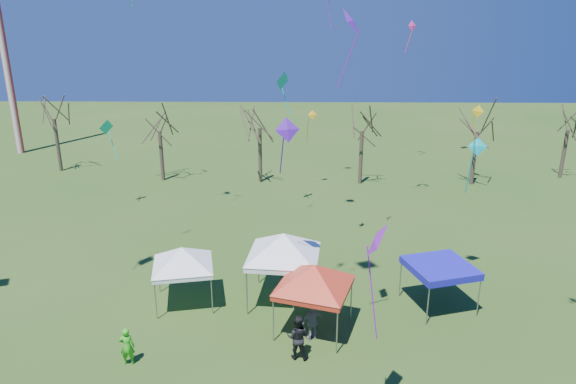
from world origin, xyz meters
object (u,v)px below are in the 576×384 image
object	(u,v)px
tree_4	(479,112)
person_dark	(298,337)
tent_blue	(440,268)
tree_3	(363,111)
tent_white_mid	(284,238)
radio_mast	(0,27)
tent_red	(314,269)
tree_2	(259,108)
tree_5	(571,112)
person_grey	(312,321)
tree_1	(158,113)
tree_0	(51,99)
person_green	(127,346)
tent_white_west	(182,251)

from	to	relation	value
tree_4	person_dark	world-z (taller)	tree_4
tree_4	tent_blue	size ratio (longest dim) A/B	2.27
tree_3	tent_white_mid	xyz separation A→B (m)	(-5.88, -19.21, -2.81)
radio_mast	tree_4	world-z (taller)	radio_mast
tent_red	tree_2	bearing A→B (deg)	100.00
tree_5	person_grey	world-z (taller)	tree_5
tree_1	tree_0	bearing A→B (deg)	164.82
person_dark	tree_2	bearing A→B (deg)	-73.22
tree_0	person_green	xyz separation A→B (m)	(14.97, -27.62, -5.69)
tree_1	tree_5	xyz separation A→B (m)	(34.49, 1.42, -0.06)
tree_5	radio_mast	bearing A→B (deg)	171.28
tent_blue	radio_mast	bearing A→B (deg)	140.14
person_grey	person_green	bearing A→B (deg)	-14.18
tent_white_west	tree_0	bearing A→B (deg)	125.33
tent_white_west	tent_white_mid	xyz separation A→B (m)	(4.77, 0.36, 0.56)
tree_1	person_dark	world-z (taller)	tree_1
tree_0	tent_white_mid	bearing A→B (deg)	-47.03
tree_5	tent_white_mid	bearing A→B (deg)	-137.98
tree_3	tree_1	bearing A→B (deg)	177.94
tent_white_mid	tent_red	size ratio (longest dim) A/B	1.16
person_grey	person_green	xyz separation A→B (m)	(-7.34, -1.81, -0.06)
tree_5	tent_red	bearing A→B (deg)	-133.01
tent_red	tree_4	bearing A→B (deg)	57.53
tree_2	person_green	size ratio (longest dim) A/B	5.13
tent_white_mid	person_grey	bearing A→B (deg)	-68.22
radio_mast	tree_4	distance (m)	44.96
radio_mast	tent_blue	world-z (taller)	radio_mast
tree_4	person_grey	distance (m)	26.90
tent_white_west	tent_red	distance (m)	6.53
tree_4	tent_red	bearing A→B (deg)	-122.47
tree_0	tree_5	world-z (taller)	tree_0
tree_0	tent_blue	bearing A→B (deg)	-39.09
tree_1	tree_5	world-z (taller)	tree_1
tent_white_west	tent_white_mid	size ratio (longest dim) A/B	0.82
tree_5	person_green	xyz separation A→B (m)	(-29.60, -26.30, -4.93)
tent_white_west	tent_red	size ratio (longest dim) A/B	0.95
person_grey	person_dark	bearing A→B (deg)	35.83
tent_blue	person_green	world-z (taller)	tent_blue
tree_5	person_dark	bearing A→B (deg)	-131.61
radio_mast	tent_blue	size ratio (longest dim) A/B	7.20
tree_4	tent_white_west	size ratio (longest dim) A/B	2.11
tree_0	person_dark	distance (m)	35.14
tent_white_mid	tree_1	bearing A→B (deg)	118.86
person_dark	tent_white_west	bearing A→B (deg)	-28.33
tent_white_west	tent_white_mid	distance (m)	4.81
radio_mast	tent_red	xyz separation A→B (m)	(29.53, -31.72, -9.55)
radio_mast	tent_white_mid	world-z (taller)	radio_mast
radio_mast	tree_1	bearing A→B (deg)	-28.48
tent_red	person_dark	bearing A→B (deg)	-109.34
tent_red	tent_white_west	bearing A→B (deg)	160.34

